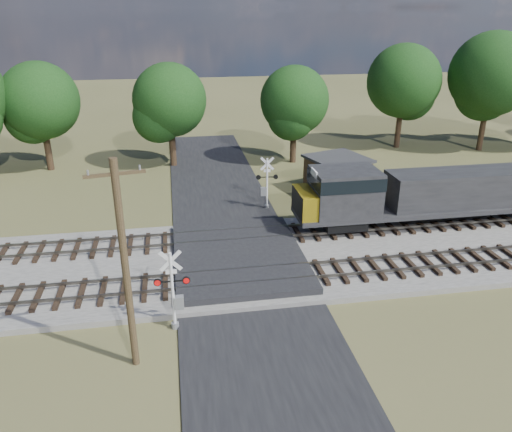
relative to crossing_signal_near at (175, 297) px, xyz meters
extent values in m
plane|color=#4D4E29|center=(3.52, 5.11, -1.60)|extent=(160.00, 160.00, 0.00)
cube|color=gray|center=(13.52, 5.61, -1.45)|extent=(140.00, 10.00, 0.30)
cube|color=black|center=(3.52, 5.11, -1.56)|extent=(7.00, 60.00, 0.08)
cube|color=#262628|center=(3.52, 5.61, -1.28)|extent=(7.00, 9.00, 0.62)
cube|color=black|center=(5.52, 3.11, -1.21)|extent=(44.00, 2.60, 0.18)
cube|color=#524E47|center=(13.52, 2.40, -1.04)|extent=(140.00, 0.08, 0.15)
cube|color=#524E47|center=(13.52, 3.83, -1.04)|extent=(140.00, 0.08, 0.15)
cube|color=black|center=(5.52, 8.11, -1.21)|extent=(44.00, 2.60, 0.18)
cube|color=#524E47|center=(13.52, 7.40, -1.04)|extent=(140.00, 0.08, 0.15)
cube|color=#524E47|center=(13.52, 8.83, -1.04)|extent=(140.00, 0.08, 0.15)
cylinder|color=silver|center=(-0.08, 0.00, 0.27)|extent=(0.13, 0.13, 3.72)
cylinder|color=gray|center=(-0.08, 0.00, -1.46)|extent=(0.34, 0.34, 0.28)
cube|color=silver|center=(-0.08, 0.00, 1.75)|extent=(0.97, 0.05, 0.97)
cube|color=silver|center=(-0.08, 0.00, 1.75)|extent=(0.97, 0.05, 0.97)
cube|color=silver|center=(-0.08, 0.00, 1.24)|extent=(0.47, 0.03, 0.20)
cube|color=black|center=(-0.08, 0.00, 0.78)|extent=(1.49, 0.07, 0.06)
cylinder|color=red|center=(-0.68, 0.01, 0.78)|extent=(0.34, 0.10, 0.34)
cylinder|color=red|center=(0.53, -0.01, 0.78)|extent=(0.34, 0.10, 0.34)
cube|color=gray|center=(0.15, 0.00, -0.29)|extent=(0.42, 0.28, 0.61)
cylinder|color=silver|center=(6.59, 13.26, 0.23)|extent=(0.13, 0.13, 3.65)
cylinder|color=gray|center=(6.59, 13.26, -1.46)|extent=(0.33, 0.33, 0.27)
cube|color=silver|center=(6.59, 13.26, 1.69)|extent=(0.96, 0.13, 0.96)
cube|color=silver|center=(6.59, 13.26, 1.69)|extent=(0.96, 0.13, 0.96)
cube|color=silver|center=(6.59, 13.26, 1.19)|extent=(0.46, 0.07, 0.20)
cube|color=black|center=(6.59, 13.26, 0.73)|extent=(1.46, 0.20, 0.05)
cylinder|color=red|center=(7.18, 13.20, 0.73)|extent=(0.34, 0.12, 0.33)
cylinder|color=red|center=(6.00, 13.31, 0.73)|extent=(0.34, 0.12, 0.33)
cube|color=gray|center=(6.36, 13.28, -0.32)|extent=(0.44, 0.31, 0.59)
cylinder|color=#362718|center=(-1.67, -2.13, 2.64)|extent=(0.28, 0.28, 8.48)
cube|color=#362718|center=(-1.67, -2.13, 6.32)|extent=(2.06, 0.48, 0.11)
cube|color=#43301C|center=(12.46, 15.70, -0.31)|extent=(4.62, 4.62, 2.57)
cube|color=#2E2E30|center=(12.46, 15.70, 1.07)|extent=(5.08, 5.08, 0.18)
cylinder|color=black|center=(-10.27, 25.40, 0.69)|extent=(0.56, 0.56, 4.58)
sphere|color=black|center=(-10.27, 25.40, 4.36)|extent=(6.41, 6.41, 6.41)
cylinder|color=black|center=(0.32, 24.73, 0.64)|extent=(0.56, 0.56, 4.47)
sphere|color=black|center=(0.32, 24.73, 4.22)|extent=(6.26, 6.26, 6.26)
cylinder|color=black|center=(11.08, 24.11, 0.55)|extent=(0.56, 0.56, 4.30)
sphere|color=black|center=(11.08, 24.11, 3.99)|extent=(6.02, 6.02, 6.02)
cylinder|color=black|center=(22.69, 27.44, 0.92)|extent=(0.56, 0.56, 5.03)
sphere|color=black|center=(22.69, 27.44, 4.95)|extent=(7.04, 7.04, 7.04)
cylinder|color=black|center=(30.31, 25.05, 1.21)|extent=(0.56, 0.56, 5.62)
sphere|color=black|center=(30.31, 25.05, 5.71)|extent=(7.87, 7.87, 7.87)
camera|label=1|loc=(0.33, -18.76, 11.51)|focal=35.00mm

